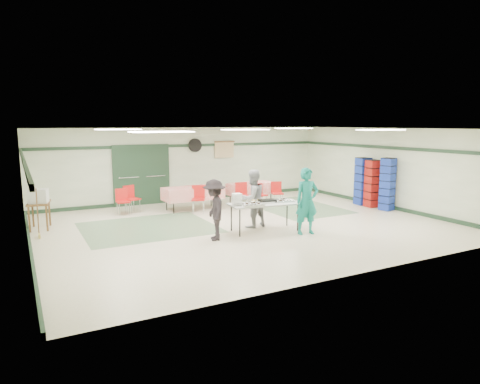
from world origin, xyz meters
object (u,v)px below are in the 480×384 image
chair_d (198,196)px  dining_table_b (193,193)px  volunteer_teal (307,201)px  crate_stack_blue_a (388,184)px  chair_a (259,193)px  crate_stack_blue_b (363,181)px  chair_loose_b (122,199)px  printer_table (39,206)px  office_printer (38,196)px  broom (38,212)px  chair_loose_a (131,196)px  serving_table (265,205)px  dining_table_a (251,188)px  volunteer_dark (214,210)px  crate_stack_red (373,184)px  volunteer_grey (253,199)px  chair_c (277,191)px  chair_b (242,193)px

chair_d → dining_table_b: bearing=110.2°
volunteer_teal → crate_stack_blue_a: size_ratio=0.99×
chair_a → crate_stack_blue_b: 3.69m
chair_loose_b → printer_table: chair_loose_b is taller
office_printer → broom: size_ratio=0.37×
chair_a → chair_d: (-2.27, 0.00, 0.05)m
dining_table_b → office_printer: (-4.68, -0.65, 0.36)m
chair_loose_a → dining_table_b: bearing=-35.4°
dining_table_b → chair_d: (-0.05, -0.57, -0.03)m
volunteer_teal → chair_loose_a: volunteer_teal is taller
serving_table → volunteer_teal: bearing=-36.3°
dining_table_a → chair_a: 0.58m
volunteer_dark → dining_table_a: volunteer_dark is taller
chair_loose_b → broom: (-2.49, -1.79, 0.14)m
chair_a → office_printer: bearing=176.3°
office_printer → broom: 0.91m
chair_a → chair_loose_b: chair_loose_b is taller
serving_table → chair_d: chair_d is taller
volunteer_dark → chair_d: bearing=-179.0°
volunteer_teal → crate_stack_red: volunteer_teal is taller
volunteer_grey → chair_d: bearing=-86.3°
chair_d → crate_stack_red: 5.97m
chair_c → chair_a: bearing=-161.5°
chair_loose_a → printer_table: size_ratio=0.98×
volunteer_grey → crate_stack_blue_b: size_ratio=0.96×
volunteer_teal → dining_table_a: (0.77, 4.34, -0.29)m
chair_b → crate_stack_blue_a: crate_stack_blue_a is taller
chair_b → office_printer: bearing=-164.3°
volunteer_teal → crate_stack_blue_a: bearing=25.7°
volunteer_dark → office_printer: volunteer_dark is taller
chair_d → chair_loose_b: (-2.22, 0.85, -0.04)m
chair_loose_b → broom: broom is taller
volunteer_dark → printer_table: 4.95m
volunteer_dark → chair_c: volunteer_dark is taller
dining_table_a → chair_loose_b: size_ratio=2.08×
chair_b → broom: size_ratio=0.71×
chair_d → serving_table: bearing=-52.7°
dining_table_a → broom: (-6.96, -1.51, 0.08)m
volunteer_grey → dining_table_a: (1.65, 3.05, -0.23)m
volunteer_grey → chair_loose_b: bearing=-59.6°
volunteer_dark → office_printer: 4.88m
crate_stack_red → broom: bearing=174.8°
chair_b → chair_loose_a: 3.65m
chair_a → volunteer_dark: bearing=-139.0°
printer_table → office_printer: size_ratio=1.95×
crate_stack_red → broom: crate_stack_red is taller
volunteer_dark → chair_b: volunteer_dark is taller
serving_table → volunteer_dark: size_ratio=1.33×
crate_stack_blue_a → volunteer_dark: bearing=-174.3°
volunteer_teal → crate_stack_red: bearing=33.6°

